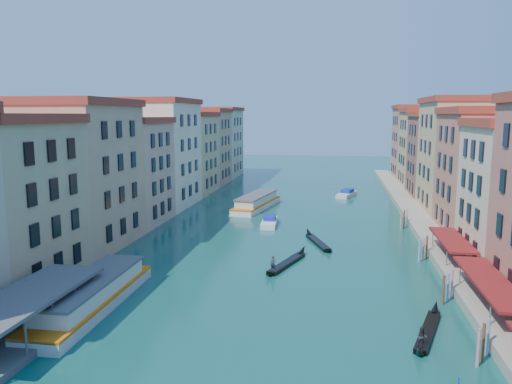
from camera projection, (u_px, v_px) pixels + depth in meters
left_bank_palazzos at (148, 160)px, 91.60m from camera, size 12.80×128.40×21.00m
right_bank_palazzos at (468, 164)px, 83.12m from camera, size 12.80×128.40×21.00m
quay at (416, 217)px, 85.79m from camera, size 4.00×140.00×1.00m
restaurant_awnings at (492, 283)px, 44.41m from camera, size 3.20×44.55×3.12m
vaporetto_stop at (27, 322)px, 39.91m from camera, size 5.40×16.40×3.65m
mooring_poles_right at (442, 279)px, 50.81m from camera, size 1.44×54.24×3.20m
vaporetto_near at (92, 295)px, 46.43m from camera, size 4.59×19.23×2.85m
vaporetto_far at (257, 202)px, 96.35m from camera, size 7.16×18.61×2.70m
gondola_fore at (287, 262)px, 59.74m from camera, size 4.59×11.54×2.37m
gondola_right at (428, 330)px, 40.86m from camera, size 4.09×10.76×2.20m
gondola_far at (317, 241)px, 69.81m from camera, size 4.62×11.16×1.63m
motorboat_mid at (269, 222)px, 81.52m from camera, size 2.68×7.43×1.52m
motorboat_far at (347, 194)px, 109.95m from camera, size 4.79×8.11×1.60m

